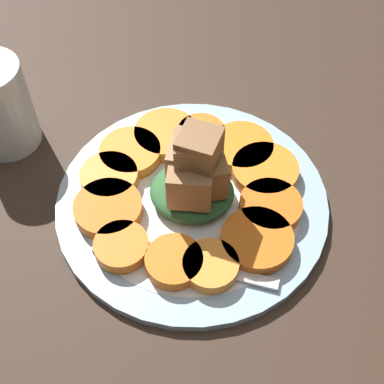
# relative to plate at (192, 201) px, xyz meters

# --- Properties ---
(table_slab) EXTENTS (1.20, 1.20, 0.02)m
(table_slab) POSITION_rel_plate_xyz_m (0.00, 0.00, -0.02)
(table_slab) COLOR #38281E
(table_slab) RESTS_ON ground
(plate) EXTENTS (0.28, 0.28, 0.01)m
(plate) POSITION_rel_plate_xyz_m (0.00, 0.00, 0.00)
(plate) COLOR #99B7D1
(plate) RESTS_ON table_slab
(carrot_slice_0) EXTENTS (0.05, 0.05, 0.01)m
(carrot_slice_0) POSITION_rel_plate_xyz_m (-0.06, -0.07, 0.01)
(carrot_slice_0) COLOR orange
(carrot_slice_0) RESTS_ON plate
(carrot_slice_1) EXTENTS (0.05, 0.05, 0.01)m
(carrot_slice_1) POSITION_rel_plate_xyz_m (-0.01, -0.08, 0.01)
(carrot_slice_1) COLOR orange
(carrot_slice_1) RESTS_ON plate
(carrot_slice_2) EXTENTS (0.05, 0.05, 0.01)m
(carrot_slice_2) POSITION_rel_plate_xyz_m (0.03, -0.08, 0.01)
(carrot_slice_2) COLOR orange
(carrot_slice_2) RESTS_ON plate
(carrot_slice_3) EXTENTS (0.07, 0.07, 0.01)m
(carrot_slice_3) POSITION_rel_plate_xyz_m (0.07, -0.05, 0.01)
(carrot_slice_3) COLOR orange
(carrot_slice_3) RESTS_ON plate
(carrot_slice_4) EXTENTS (0.06, 0.06, 0.01)m
(carrot_slice_4) POSITION_rel_plate_xyz_m (0.08, -0.01, 0.01)
(carrot_slice_4) COLOR orange
(carrot_slice_4) RESTS_ON plate
(carrot_slice_5) EXTENTS (0.07, 0.07, 0.01)m
(carrot_slice_5) POSITION_rel_plate_xyz_m (0.07, 0.04, 0.01)
(carrot_slice_5) COLOR orange
(carrot_slice_5) RESTS_ON plate
(carrot_slice_6) EXTENTS (0.07, 0.07, 0.01)m
(carrot_slice_6) POSITION_rel_plate_xyz_m (0.05, 0.07, 0.01)
(carrot_slice_6) COLOR orange
(carrot_slice_6) RESTS_ON plate
(carrot_slice_7) EXTENTS (0.05, 0.05, 0.01)m
(carrot_slice_7) POSITION_rel_plate_xyz_m (0.00, 0.08, 0.01)
(carrot_slice_7) COLOR orange
(carrot_slice_7) RESTS_ON plate
(carrot_slice_8) EXTENTS (0.07, 0.07, 0.01)m
(carrot_slice_8) POSITION_rel_plate_xyz_m (-0.04, 0.08, 0.01)
(carrot_slice_8) COLOR orange
(carrot_slice_8) RESTS_ON plate
(carrot_slice_9) EXTENTS (0.07, 0.07, 0.01)m
(carrot_slice_9) POSITION_rel_plate_xyz_m (-0.07, 0.05, 0.01)
(carrot_slice_9) COLOR orange
(carrot_slice_9) RESTS_ON plate
(carrot_slice_10) EXTENTS (0.06, 0.06, 0.01)m
(carrot_slice_10) POSITION_rel_plate_xyz_m (-0.09, 0.01, 0.01)
(carrot_slice_10) COLOR orange
(carrot_slice_10) RESTS_ON plate
(carrot_slice_11) EXTENTS (0.07, 0.07, 0.01)m
(carrot_slice_11) POSITION_rel_plate_xyz_m (-0.08, -0.03, 0.01)
(carrot_slice_11) COLOR orange
(carrot_slice_11) RESTS_ON plate
(center_pile) EXTENTS (0.08, 0.08, 0.09)m
(center_pile) POSITION_rel_plate_xyz_m (0.00, 0.00, 0.04)
(center_pile) COLOR #2D6033
(center_pile) RESTS_ON plate
(fork) EXTENTS (0.18, 0.04, 0.00)m
(fork) POSITION_rel_plate_xyz_m (-0.00, -0.08, 0.01)
(fork) COLOR silver
(fork) RESTS_ON plate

